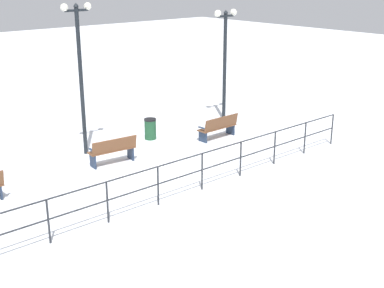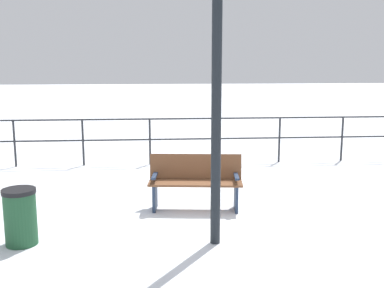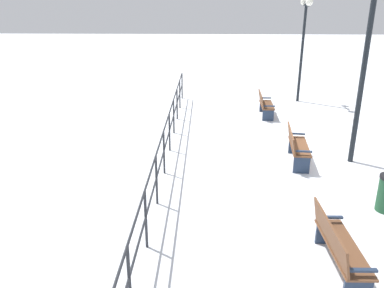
{
  "view_description": "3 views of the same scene",
  "coord_description": "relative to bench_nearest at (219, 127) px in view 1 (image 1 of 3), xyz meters",
  "views": [
    {
      "loc": [
        -13.86,
        8.66,
        6.13
      ],
      "look_at": [
        -2.46,
        -1.25,
        1.06
      ],
      "focal_mm": 48.84,
      "sensor_mm": 36.0,
      "label": 1
    },
    {
      "loc": [
        7.7,
        -0.66,
        2.55
      ],
      "look_at": [
        -1.42,
        0.07,
        0.86
      ],
      "focal_mm": 43.25,
      "sensor_mm": 36.0,
      "label": 2
    },
    {
      "loc": [
        -2.41,
        -10.09,
        4.23
      ],
      "look_at": [
        -2.73,
        -0.49,
        0.68
      ],
      "focal_mm": 37.34,
      "sensor_mm": 36.0,
      "label": 3
    }
  ],
  "objects": [
    {
      "name": "trash_bin",
      "position": [
        1.66,
        1.98,
        -0.06
      ],
      "size": [
        0.46,
        0.46,
        0.8
      ],
      "color": "#1E4C2D",
      "rests_on": "ground"
    },
    {
      "name": "lamppost_near",
      "position": [
        1.82,
        -2.06,
        2.56
      ],
      "size": [
        0.28,
        1.16,
        4.6
      ],
      "color": "black",
      "rests_on": "ground"
    },
    {
      "name": "waterfront_railing",
      "position": [
        -3.19,
        4.53,
        0.29
      ],
      "size": [
        0.05,
        14.51,
        1.14
      ],
      "color": "#26282D",
      "rests_on": "ground"
    },
    {
      "name": "lamppost_middle",
      "position": [
        1.82,
        4.68,
        2.79
      ],
      "size": [
        0.25,
        1.09,
        5.12
      ],
      "color": "black",
      "rests_on": "ground"
    },
    {
      "name": "bench_second",
      "position": [
        0.29,
        4.54,
        0.03
      ],
      "size": [
        0.67,
        1.63,
        0.93
      ],
      "rotation": [
        0.0,
        0.0,
        -0.11
      ],
      "color": "brown",
      "rests_on": "ground"
    },
    {
      "name": "bench_nearest",
      "position": [
        0.0,
        0.0,
        0.0
      ],
      "size": [
        0.56,
        1.68,
        0.9
      ],
      "rotation": [
        0.0,
        0.0,
        0.02
      ],
      "color": "brown",
      "rests_on": "ground"
    },
    {
      "name": "ground_plane",
      "position": [
        0.23,
        4.53,
        -0.46
      ],
      "size": [
        80.0,
        80.0,
        0.0
      ],
      "primitive_type": "plane",
      "color": "white",
      "rests_on": "ground"
    }
  ]
}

